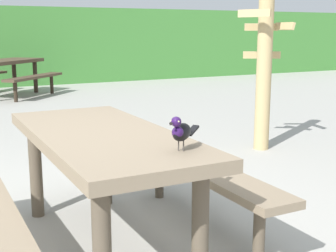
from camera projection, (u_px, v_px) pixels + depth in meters
name	position (u px, v px, depth m)	size (l,w,h in m)	color
ground_plane	(77.00, 247.00, 2.97)	(60.00, 60.00, 0.00)	#A3A099
picnic_table_foreground	(103.00, 161.00, 2.88)	(1.69, 1.80, 0.74)	#84725B
bird_grackle	(181.00, 131.00, 2.36)	(0.25, 0.18, 0.18)	black
picnic_table_mid_right	(4.00, 69.00, 9.65)	(2.40, 2.40, 0.74)	#473828
stalk_post_right_side	(264.00, 63.00, 5.24)	(0.63, 0.62, 1.92)	tan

